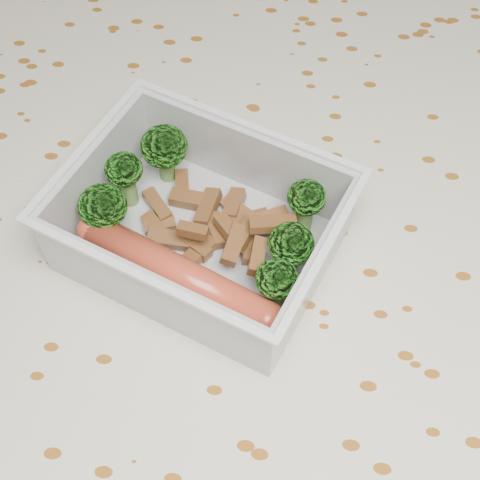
{
  "coord_description": "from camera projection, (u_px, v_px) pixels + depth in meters",
  "views": [
    {
      "loc": [
        0.02,
        -0.23,
        1.12
      ],
      "look_at": [
        -0.0,
        -0.01,
        0.78
      ],
      "focal_mm": 50.0,
      "sensor_mm": 36.0,
      "label": 1
    }
  ],
  "objects": [
    {
      "name": "meat_pile",
      "position": [
        215.0,
        224.0,
        0.42
      ],
      "size": [
        0.1,
        0.09,
        0.03
      ],
      "color": "brown",
      "rests_on": "lunch_container"
    },
    {
      "name": "sausage",
      "position": [
        177.0,
        274.0,
        0.39
      ],
      "size": [
        0.13,
        0.07,
        0.02
      ],
      "color": "#AE3C26",
      "rests_on": "lunch_container"
    },
    {
      "name": "tablecloth",
      "position": [
        244.0,
        283.0,
        0.46
      ],
      "size": [
        1.46,
        0.96,
        0.19
      ],
      "color": "beige",
      "rests_on": "dining_table"
    },
    {
      "name": "dining_table",
      "position": [
        243.0,
        317.0,
        0.5
      ],
      "size": [
        1.4,
        0.9,
        0.75
      ],
      "color": "brown",
      "rests_on": "ground"
    },
    {
      "name": "lunch_container",
      "position": [
        202.0,
        231.0,
        0.41
      ],
      "size": [
        0.2,
        0.18,
        0.06
      ],
      "color": "silver",
      "rests_on": "tablecloth"
    },
    {
      "name": "broccoli_florets",
      "position": [
        198.0,
        203.0,
        0.41
      ],
      "size": [
        0.15,
        0.12,
        0.04
      ],
      "color": "#608C3F",
      "rests_on": "lunch_container"
    }
  ]
}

